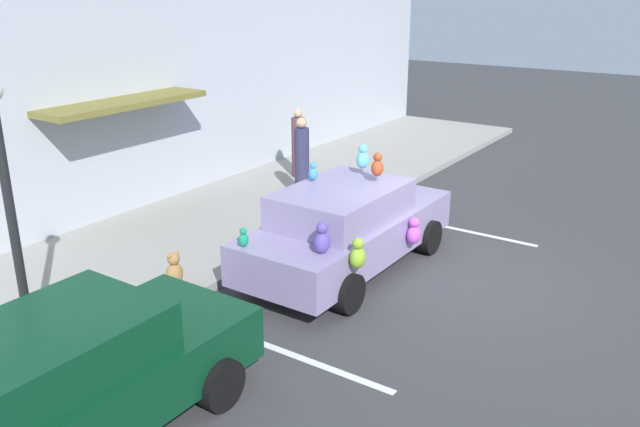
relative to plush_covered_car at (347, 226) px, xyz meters
name	(u,v)px	position (x,y,z in m)	size (l,w,h in m)	color
ground_plane	(450,279)	(0.64, -1.68, -0.80)	(60.00, 60.00, 0.00)	#38383A
sidewalk	(229,219)	(0.64, 3.32, -0.73)	(24.00, 4.00, 0.15)	gray
storefront_building	(146,62)	(0.62, 5.46, 2.39)	(24.00, 1.25, 6.40)	#B2B7C1
parking_stripe_front	(450,228)	(2.96, -0.68, -0.80)	(0.12, 3.60, 0.01)	silver
parking_stripe_rear	(279,350)	(-2.83, -0.68, -0.80)	(0.12, 3.60, 0.01)	silver
plush_covered_car	(347,226)	(0.00, 0.00, 0.00)	(4.58, 2.14, 2.10)	#8B7FA9
parked_sedan_behind	(68,382)	(-5.63, -0.03, -0.01)	(4.29, 1.98, 1.54)	#0A381E
teddy_bear_on_sidewalk	(174,269)	(-2.36, 1.81, -0.39)	(0.29, 0.24, 0.56)	#9E723D
street_lamp_post	(7,193)	(-4.92, 1.82, 1.57)	(0.28, 0.28, 3.60)	black
pedestrian_near_shopfront	(302,160)	(2.56, 2.80, 0.21)	(0.33, 0.33, 1.83)	#303050
pedestrian_walking_past	(298,145)	(3.89, 3.87, 0.14)	(0.34, 0.34, 1.71)	brown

